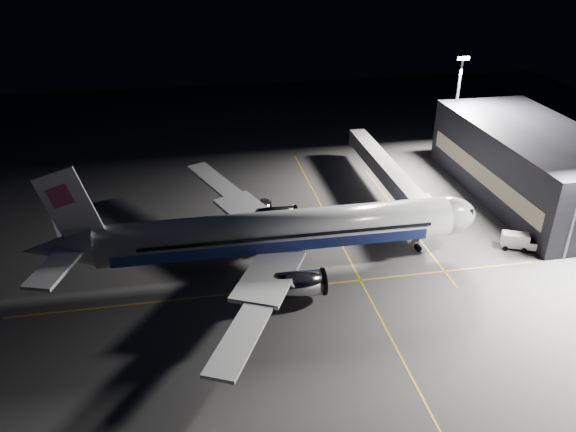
# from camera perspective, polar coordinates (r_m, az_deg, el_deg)

# --- Properties ---
(ground) EXTENTS (200.00, 200.00, 0.00)m
(ground) POSITION_cam_1_polar(r_m,az_deg,el_deg) (78.90, -0.90, -4.88)
(ground) COLOR #4C4C4F
(ground) RESTS_ON ground
(guide_line_main) EXTENTS (0.25, 80.00, 0.01)m
(guide_line_main) POSITION_cam_1_polar(r_m,az_deg,el_deg) (80.87, 6.13, -4.16)
(guide_line_main) COLOR gold
(guide_line_main) RESTS_ON ground
(guide_line_cross) EXTENTS (70.00, 0.25, 0.01)m
(guide_line_cross) POSITION_cam_1_polar(r_m,az_deg,el_deg) (73.97, -0.11, -7.33)
(guide_line_cross) COLOR gold
(guide_line_cross) RESTS_ON ground
(guide_line_side) EXTENTS (0.25, 40.00, 0.01)m
(guide_line_side) POSITION_cam_1_polar(r_m,az_deg,el_deg) (92.72, 11.58, -0.19)
(guide_line_side) COLOR gold
(guide_line_side) RESTS_ON ground
(airliner) EXTENTS (61.48, 54.22, 16.64)m
(airliner) POSITION_cam_1_polar(r_m,az_deg,el_deg) (76.11, -1.72, -1.67)
(airliner) COLOR silver
(airliner) RESTS_ON ground
(terminal) EXTENTS (18.12, 40.00, 12.00)m
(terminal) POSITION_cam_1_polar(r_m,az_deg,el_deg) (104.39, 23.50, 4.85)
(terminal) COLOR black
(terminal) RESTS_ON ground
(jet_bridge) EXTENTS (3.60, 34.40, 6.30)m
(jet_bridge) POSITION_cam_1_polar(r_m,az_deg,el_deg) (97.55, 10.16, 4.36)
(jet_bridge) COLOR #B2B2B7
(jet_bridge) RESTS_ON ground
(floodlight_mast_north) EXTENTS (2.40, 0.68, 20.70)m
(floodlight_mast_north) POSITION_cam_1_polar(r_m,az_deg,el_deg) (114.11, 16.79, 11.20)
(floodlight_mast_north) COLOR #59595E
(floodlight_mast_north) RESTS_ON ground
(service_truck) EXTENTS (5.12, 3.57, 2.45)m
(service_truck) POSITION_cam_1_polar(r_m,az_deg,el_deg) (88.40, 22.34, -2.35)
(service_truck) COLOR silver
(service_truck) RESTS_ON ground
(baggage_tug) EXTENTS (2.60, 2.33, 1.57)m
(baggage_tug) POSITION_cam_1_polar(r_m,az_deg,el_deg) (93.87, -2.45, 1.24)
(baggage_tug) COLOR black
(baggage_tug) RESTS_ON ground
(safety_cone_a) EXTENTS (0.39, 0.39, 0.59)m
(safety_cone_a) POSITION_cam_1_polar(r_m,az_deg,el_deg) (87.09, -0.52, -1.29)
(safety_cone_a) COLOR #FC640A
(safety_cone_a) RESTS_ON ground
(safety_cone_b) EXTENTS (0.40, 0.40, 0.60)m
(safety_cone_b) POSITION_cam_1_polar(r_m,az_deg,el_deg) (83.04, 2.50, -2.87)
(safety_cone_b) COLOR #FC640A
(safety_cone_b) RESTS_ON ground
(safety_cone_c) EXTENTS (0.45, 0.45, 0.67)m
(safety_cone_c) POSITION_cam_1_polar(r_m,az_deg,el_deg) (82.34, -0.13, -3.09)
(safety_cone_c) COLOR #FC640A
(safety_cone_c) RESTS_ON ground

